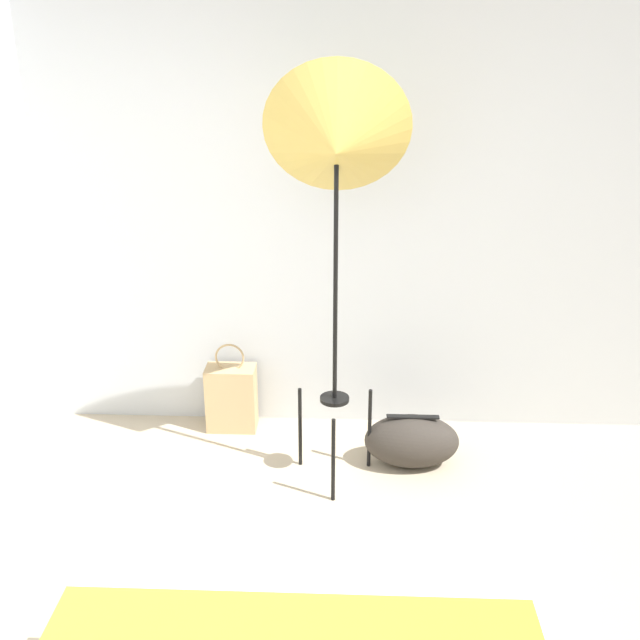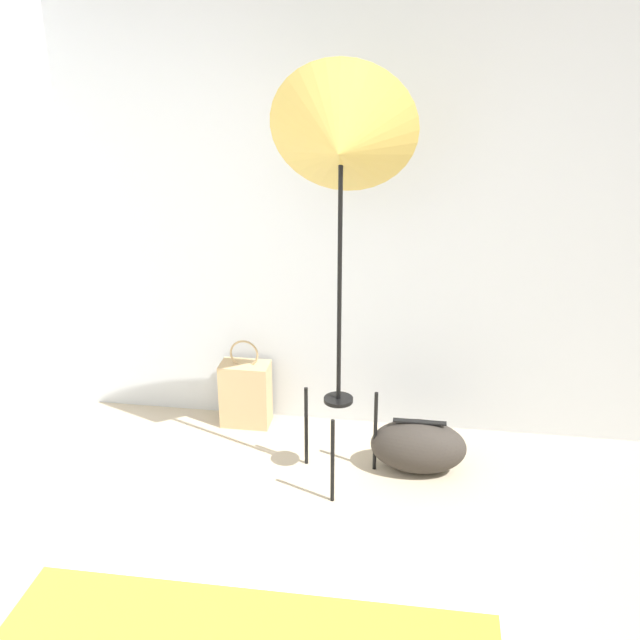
{
  "view_description": "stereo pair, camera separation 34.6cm",
  "coord_description": "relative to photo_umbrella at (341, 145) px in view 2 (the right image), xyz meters",
  "views": [
    {
      "loc": [
        0.41,
        -1.77,
        2.23
      ],
      "look_at": [
        0.28,
        1.45,
        0.97
      ],
      "focal_mm": 42.0,
      "sensor_mm": 36.0,
      "label": 1
    },
    {
      "loc": [
        0.75,
        -1.74,
        2.23
      ],
      "look_at": [
        0.28,
        1.45,
        0.97
      ],
      "focal_mm": 42.0,
      "sensor_mm": 36.0,
      "label": 2
    }
  ],
  "objects": [
    {
      "name": "wall_back",
      "position": [
        -0.34,
        0.64,
        -0.44
      ],
      "size": [
        8.0,
        0.05,
        2.6
      ],
      "color": "#B7BCC1",
      "rests_on": "ground_plane"
    },
    {
      "name": "duffel_bag",
      "position": [
        0.42,
        0.13,
        -1.59
      ],
      "size": [
        0.51,
        0.29,
        0.3
      ],
      "color": "#332D28",
      "rests_on": "ground_plane"
    },
    {
      "name": "photo_umbrella",
      "position": [
        0.0,
        0.0,
        0.0
      ],
      "size": [
        0.69,
        0.47,
        2.11
      ],
      "color": "black",
      "rests_on": "ground_plane"
    },
    {
      "name": "tote_bag",
      "position": [
        -0.62,
        0.49,
        -1.54
      ],
      "size": [
        0.29,
        0.17,
        0.54
      ],
      "color": "tan",
      "rests_on": "ground_plane"
    }
  ]
}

